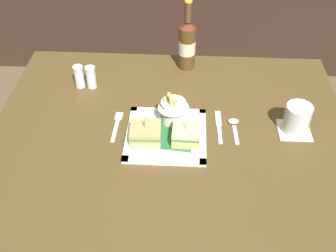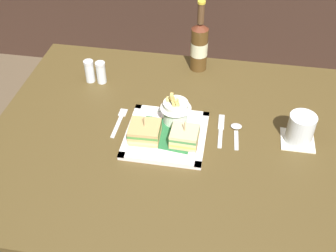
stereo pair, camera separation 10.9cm
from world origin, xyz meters
TOP-DOWN VIEW (x-y plane):
  - dining_table at (0.00, 0.00)m, footprint 1.12×0.92m
  - square_plate at (-0.01, -0.01)m, footprint 0.24×0.24m
  - sandwich_half_left at (-0.07, -0.04)m, footprint 0.09×0.09m
  - sandwich_half_right at (0.05, -0.04)m, footprint 0.08×0.08m
  - fries_cup at (0.01, 0.06)m, footprint 0.10×0.10m
  - beer_bottle at (0.04, 0.38)m, footprint 0.06×0.06m
  - drink_coaster at (0.39, 0.04)m, footprint 0.10×0.10m
  - water_glass at (0.39, 0.04)m, footprint 0.08×0.08m
  - fork at (-0.17, 0.04)m, footprint 0.02×0.14m
  - knife at (0.15, 0.05)m, footprint 0.02×0.16m
  - spoon at (0.20, 0.05)m, footprint 0.03×0.12m
  - salt_shaker at (-0.33, 0.24)m, footprint 0.03×0.03m
  - pepper_shaker at (-0.29, 0.24)m, footprint 0.04×0.04m

SIDE VIEW (x-z plane):
  - dining_table at x=0.00m, z-range 0.24..0.97m
  - fork at x=-0.17m, z-range 0.73..0.73m
  - knife at x=0.15m, z-range 0.73..0.73m
  - drink_coaster at x=0.39m, z-range 0.73..0.73m
  - spoon at x=0.20m, z-range 0.73..0.74m
  - square_plate at x=-0.01m, z-range 0.73..0.74m
  - sandwich_half_right at x=0.05m, z-range 0.72..0.80m
  - sandwich_half_left at x=-0.07m, z-range 0.72..0.80m
  - pepper_shaker at x=-0.29m, z-range 0.72..0.80m
  - salt_shaker at x=-0.33m, z-range 0.72..0.81m
  - water_glass at x=0.39m, z-range 0.73..0.82m
  - fries_cup at x=0.01m, z-range 0.73..0.85m
  - beer_bottle at x=0.04m, z-range 0.69..0.96m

